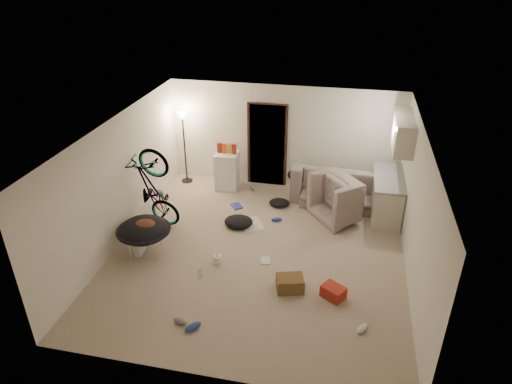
% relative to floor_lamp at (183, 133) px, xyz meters
% --- Properties ---
extents(floor, '(5.50, 6.00, 0.02)m').
position_rel_floor_lamp_xyz_m(floor, '(2.40, -2.65, -1.32)').
color(floor, tan).
rests_on(floor, ground).
extents(ceiling, '(5.50, 6.00, 0.02)m').
position_rel_floor_lamp_xyz_m(ceiling, '(2.40, -2.65, 1.20)').
color(ceiling, white).
rests_on(ceiling, wall_back).
extents(wall_back, '(5.50, 0.02, 2.50)m').
position_rel_floor_lamp_xyz_m(wall_back, '(2.40, 0.36, -0.06)').
color(wall_back, white).
rests_on(wall_back, floor).
extents(wall_front, '(5.50, 0.02, 2.50)m').
position_rel_floor_lamp_xyz_m(wall_front, '(2.40, -5.66, -0.06)').
color(wall_front, white).
rests_on(wall_front, floor).
extents(wall_left, '(0.02, 6.00, 2.50)m').
position_rel_floor_lamp_xyz_m(wall_left, '(-0.36, -2.65, -0.06)').
color(wall_left, white).
rests_on(wall_left, floor).
extents(wall_right, '(0.02, 6.00, 2.50)m').
position_rel_floor_lamp_xyz_m(wall_right, '(5.16, -2.65, -0.06)').
color(wall_right, white).
rests_on(wall_right, floor).
extents(doorway, '(0.85, 0.10, 2.04)m').
position_rel_floor_lamp_xyz_m(doorway, '(2.00, 0.32, -0.29)').
color(doorway, black).
rests_on(doorway, floor).
extents(door_trim, '(0.97, 0.04, 2.10)m').
position_rel_floor_lamp_xyz_m(door_trim, '(2.00, 0.29, -0.29)').
color(door_trim, '#351E12').
rests_on(door_trim, floor).
extents(floor_lamp, '(0.28, 0.28, 1.81)m').
position_rel_floor_lamp_xyz_m(floor_lamp, '(0.00, 0.00, 0.00)').
color(floor_lamp, black).
rests_on(floor_lamp, floor).
extents(kitchen_counter, '(0.60, 1.50, 0.88)m').
position_rel_floor_lamp_xyz_m(kitchen_counter, '(4.83, -0.65, -0.87)').
color(kitchen_counter, beige).
rests_on(kitchen_counter, floor).
extents(counter_top, '(0.64, 1.54, 0.04)m').
position_rel_floor_lamp_xyz_m(counter_top, '(4.83, -0.65, -0.41)').
color(counter_top, gray).
rests_on(counter_top, kitchen_counter).
extents(kitchen_uppers, '(0.38, 1.40, 0.65)m').
position_rel_floor_lamp_xyz_m(kitchen_uppers, '(4.96, -0.65, 0.64)').
color(kitchen_uppers, beige).
rests_on(kitchen_uppers, wall_right).
extents(sofa, '(2.21, 0.96, 0.63)m').
position_rel_floor_lamp_xyz_m(sofa, '(3.81, -0.20, -0.99)').
color(sofa, '#3D443C').
rests_on(sofa, floor).
extents(armchair, '(1.46, 1.48, 0.73)m').
position_rel_floor_lamp_xyz_m(armchair, '(4.03, -0.85, -0.94)').
color(armchair, '#3D443C').
rests_on(armchair, floor).
extents(bicycle, '(2.00, 1.09, 1.10)m').
position_rel_floor_lamp_xyz_m(bicycle, '(0.10, -2.17, -0.81)').
color(bicycle, black).
rests_on(bicycle, floor).
extents(book_asset, '(0.24, 0.19, 0.02)m').
position_rel_floor_lamp_xyz_m(book_asset, '(1.52, -3.67, -1.30)').
color(book_asset, '#A32518').
rests_on(book_asset, floor).
extents(mini_fridge, '(0.57, 0.57, 0.91)m').
position_rel_floor_lamp_xyz_m(mini_fridge, '(1.09, -0.10, -0.85)').
color(mini_fridge, white).
rests_on(mini_fridge, floor).
extents(snack_box_0, '(0.10, 0.08, 0.30)m').
position_rel_floor_lamp_xyz_m(snack_box_0, '(0.92, -0.10, -0.31)').
color(snack_box_0, '#A32518').
rests_on(snack_box_0, mini_fridge).
extents(snack_box_1, '(0.11, 0.08, 0.30)m').
position_rel_floor_lamp_xyz_m(snack_box_1, '(1.04, -0.10, -0.31)').
color(snack_box_1, '#D75B1A').
rests_on(snack_box_1, mini_fridge).
extents(snack_box_2, '(0.10, 0.07, 0.30)m').
position_rel_floor_lamp_xyz_m(snack_box_2, '(1.16, -0.10, -0.31)').
color(snack_box_2, gold).
rests_on(snack_box_2, mini_fridge).
extents(snack_box_3, '(0.10, 0.07, 0.30)m').
position_rel_floor_lamp_xyz_m(snack_box_3, '(1.28, -0.10, -0.31)').
color(snack_box_3, '#A32518').
rests_on(snack_box_3, mini_fridge).
extents(saucer_chair, '(1.02, 1.02, 0.73)m').
position_rel_floor_lamp_xyz_m(saucer_chair, '(0.28, -3.12, -0.88)').
color(saucer_chair, silver).
rests_on(saucer_chair, floor).
extents(hoodie, '(0.53, 0.46, 0.22)m').
position_rel_floor_lamp_xyz_m(hoodie, '(0.33, -3.15, -0.67)').
color(hoodie, '#532A1C').
rests_on(hoodie, saucer_chair).
extents(sofa_drape, '(0.65, 0.58, 0.28)m').
position_rel_floor_lamp_xyz_m(sofa_drape, '(2.86, -0.20, -0.77)').
color(sofa_drape, black).
rests_on(sofa_drape, sofa).
extents(tv_box, '(0.29, 0.99, 0.66)m').
position_rel_floor_lamp_xyz_m(tv_box, '(0.10, -2.82, -0.98)').
color(tv_box, silver).
rests_on(tv_box, floor).
extents(drink_case_a, '(0.53, 0.44, 0.26)m').
position_rel_floor_lamp_xyz_m(drink_case_a, '(3.15, -3.61, -1.18)').
color(drink_case_a, brown).
rests_on(drink_case_a, floor).
extents(drink_case_b, '(0.46, 0.43, 0.22)m').
position_rel_floor_lamp_xyz_m(drink_case_b, '(3.89, -3.65, -1.20)').
color(drink_case_b, '#A32518').
rests_on(drink_case_b, floor).
extents(juicer, '(0.16, 0.16, 0.23)m').
position_rel_floor_lamp_xyz_m(juicer, '(1.72, -3.14, -1.22)').
color(juicer, white).
rests_on(juicer, floor).
extents(newspaper, '(0.66, 0.71, 0.01)m').
position_rel_floor_lamp_xyz_m(newspaper, '(2.04, -1.68, -1.30)').
color(newspaper, silver).
rests_on(newspaper, floor).
extents(book_blue, '(0.34, 0.36, 0.03)m').
position_rel_floor_lamp_xyz_m(book_blue, '(1.54, -1.00, -1.29)').
color(book_blue, '#283C92').
rests_on(book_blue, floor).
extents(book_white, '(0.22, 0.26, 0.02)m').
position_rel_floor_lamp_xyz_m(book_white, '(2.58, -2.89, -1.30)').
color(book_white, silver).
rests_on(book_white, floor).
extents(shoe_0, '(0.26, 0.17, 0.09)m').
position_rel_floor_lamp_xyz_m(shoe_0, '(2.55, -1.44, -1.26)').
color(shoe_0, '#283C92').
rests_on(shoe_0, floor).
extents(shoe_1, '(0.20, 0.26, 0.09)m').
position_rel_floor_lamp_xyz_m(shoe_1, '(1.73, -0.11, -1.26)').
color(shoe_1, slate).
rests_on(shoe_1, floor).
extents(shoe_2, '(0.27, 0.30, 0.11)m').
position_rel_floor_lamp_xyz_m(shoe_2, '(1.82, -4.86, -1.25)').
color(shoe_2, '#283C92').
rests_on(shoe_2, floor).
extents(shoe_3, '(0.26, 0.16, 0.09)m').
position_rel_floor_lamp_xyz_m(shoe_3, '(1.58, -4.77, -1.26)').
color(shoe_3, slate).
rests_on(shoe_3, floor).
extents(shoe_4, '(0.23, 0.27, 0.09)m').
position_rel_floor_lamp_xyz_m(shoe_4, '(4.38, -4.34, -1.26)').
color(shoe_4, white).
rests_on(shoe_4, floor).
extents(clothes_lump_a, '(0.61, 0.52, 0.20)m').
position_rel_floor_lamp_xyz_m(clothes_lump_a, '(1.79, -1.78, -1.21)').
color(clothes_lump_a, black).
rests_on(clothes_lump_a, floor).
extents(clothes_lump_b, '(0.51, 0.46, 0.14)m').
position_rel_floor_lamp_xyz_m(clothes_lump_b, '(2.49, -0.75, -1.24)').
color(clothes_lump_b, black).
rests_on(clothes_lump_b, floor).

